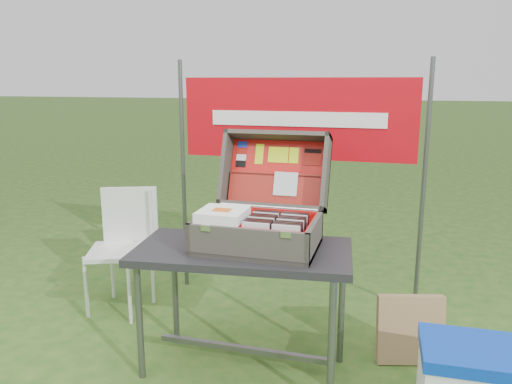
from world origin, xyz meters
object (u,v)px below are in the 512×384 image
(chair, at_px, (118,253))
(table, at_px, (243,310))
(suitcase, at_px, (261,194))
(cardboard_box, at_px, (410,330))

(chair, bearing_deg, table, -45.15)
(table, height_order, suitcase, suitcase)
(suitcase, bearing_deg, chair, 160.82)
(table, distance_m, cardboard_box, 0.95)
(suitcase, xyz_separation_m, chair, (-1.10, 0.38, -0.56))
(chair, relative_size, cardboard_box, 2.14)
(table, xyz_separation_m, suitcase, (0.07, 0.08, 0.63))
(table, relative_size, cardboard_box, 2.89)
(table, bearing_deg, cardboard_box, 14.53)
(table, xyz_separation_m, chair, (-1.03, 0.47, 0.07))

